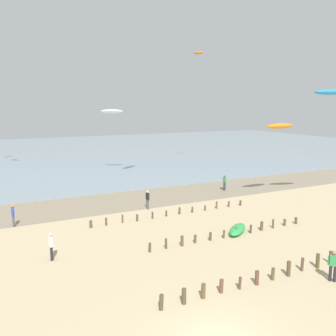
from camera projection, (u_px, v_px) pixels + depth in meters
wet_sand_strip at (83, 206)px, 33.91m from camera, size 120.00×7.32×0.01m
sea at (32, 155)px, 67.97m from camera, size 160.00×70.00×0.10m
groyne_near at (255, 278)px, 18.99m from camera, size 11.25×0.35×0.85m
groyne_mid at (232, 232)px, 26.03m from camera, size 12.71×0.35×0.70m
groyne_far at (169, 213)px, 30.76m from camera, size 14.27×0.33×0.66m
person_nearest_camera at (333, 265)px, 19.26m from camera, size 0.39×0.47×1.71m
person_by_waterline at (51, 245)px, 21.92m from camera, size 0.28×0.56×1.71m
person_left_flank at (148, 199)px, 32.67m from camera, size 0.23×0.57×1.71m
person_right_flank at (13, 215)px, 27.95m from camera, size 0.24×0.57×1.71m
person_trailing_behind at (225, 182)px, 39.82m from camera, size 0.54×0.33×1.71m
grounded_kite at (237, 229)px, 26.66m from camera, size 2.69×2.40×0.53m
kite_aloft_0 at (198, 53)px, 53.70m from camera, size 1.27×1.96×0.49m
kite_aloft_1 at (331, 92)px, 32.87m from camera, size 3.40×1.86×0.62m
kite_aloft_3 at (280, 126)px, 35.11m from camera, size 3.31×1.22×0.69m
kite_aloft_4 at (112, 111)px, 47.96m from camera, size 3.05×2.34×0.79m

